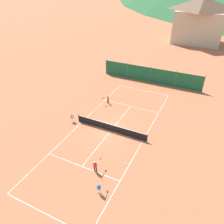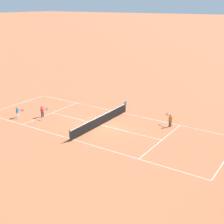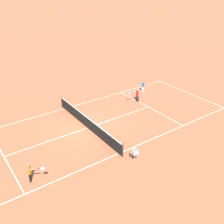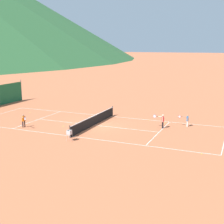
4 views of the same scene
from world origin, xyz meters
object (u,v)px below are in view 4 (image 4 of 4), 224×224
ball_hopper (69,133)px  player_near_service (24,120)px  tennis_net (94,120)px  tennis_ball_by_net_left (42,108)px  tennis_ball_near_corner (69,127)px  tennis_ball_service_box (165,123)px  player_far_baseline (162,120)px  tennis_ball_by_net_right (149,120)px  tennis_ball_far_corner (30,113)px  player_near_baseline (187,120)px  tennis_ball_alley_right (63,126)px  tennis_ball_alley_left (202,154)px

ball_hopper → player_near_service: bearing=71.8°
tennis_net → tennis_ball_by_net_left: tennis_net is taller
tennis_ball_near_corner → ball_hopper: 4.43m
tennis_ball_by_net_left → ball_hopper: 14.20m
tennis_ball_by_net_left → tennis_ball_service_box: bearing=-95.4°
player_far_baseline → tennis_ball_service_box: player_far_baseline is taller
tennis_ball_by_net_left → tennis_ball_by_net_right: (-1.05, -13.78, 0.00)m
tennis_ball_far_corner → tennis_ball_service_box: bearing=-85.2°
player_near_baseline → player_near_service: bearing=114.2°
tennis_ball_alley_right → ball_hopper: bearing=-142.2°
player_near_service → tennis_ball_service_box: player_near_service is taller
player_near_baseline → player_far_baseline: bearing=127.1°
tennis_ball_by_net_right → tennis_ball_alley_left: size_ratio=1.00×
tennis_ball_by_net_left → tennis_ball_alley_left: 22.12m
player_near_baseline → ball_hopper: (-8.30, 7.89, -0.01)m
player_near_baseline → tennis_ball_alley_left: bearing=-162.5°
tennis_ball_by_net_left → tennis_ball_near_corner: same height
tennis_ball_by_net_right → player_near_service: bearing=125.5°
tennis_net → ball_hopper: tennis_net is taller
tennis_net → tennis_ball_far_corner: tennis_net is taller
player_near_service → tennis_ball_alley_right: (1.70, -3.23, -0.69)m
tennis_net → player_near_baseline: player_near_baseline is taller
player_far_baseline → ball_hopper: (-6.79, 5.90, -0.10)m
player_near_service → tennis_ball_by_net_right: player_near_service is taller
tennis_net → tennis_ball_by_net_left: (4.92, 9.45, -0.47)m
player_near_service → tennis_ball_service_box: 13.62m
tennis_net → tennis_ball_alley_left: tennis_net is taller
ball_hopper → player_far_baseline: bearing=-41.0°
player_near_baseline → tennis_ball_service_box: player_near_baseline is taller
tennis_ball_alley_right → tennis_ball_near_corner: bearing=-84.0°
player_near_service → player_far_baseline: player_far_baseline is taller
player_near_baseline → tennis_ball_near_corner: bearing=114.1°
tennis_ball_far_corner → ball_hopper: ball_hopper is taller
tennis_ball_near_corner → tennis_ball_alley_left: bearing=-103.0°
tennis_net → tennis_ball_service_box: bearing=-60.5°
player_near_service → tennis_ball_near_corner: bearing=-65.4°
tennis_net → tennis_ball_far_corner: (2.15, 9.21, -0.47)m
tennis_ball_by_net_left → ball_hopper: size_ratio=0.07×
tennis_ball_by_net_left → tennis_ball_near_corner: (-6.45, -7.60, 0.00)m
tennis_ball_by_net_right → tennis_ball_service_box: 1.82m
tennis_ball_alley_right → tennis_ball_far_corner: size_ratio=1.00×
tennis_ball_near_corner → tennis_ball_service_box: same height
tennis_net → tennis_ball_far_corner: size_ratio=139.09×
tennis_ball_by_net_right → tennis_ball_service_box: same height
player_near_baseline → tennis_ball_alley_left: 7.78m
tennis_ball_by_net_left → tennis_ball_alley_right: size_ratio=1.00×
tennis_ball_by_net_right → ball_hopper: (-9.17, 3.94, 0.63)m
player_near_baseline → player_near_service: 15.34m
tennis_net → tennis_ball_alley_right: 2.98m
tennis_net → player_far_baseline: player_far_baseline is taller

